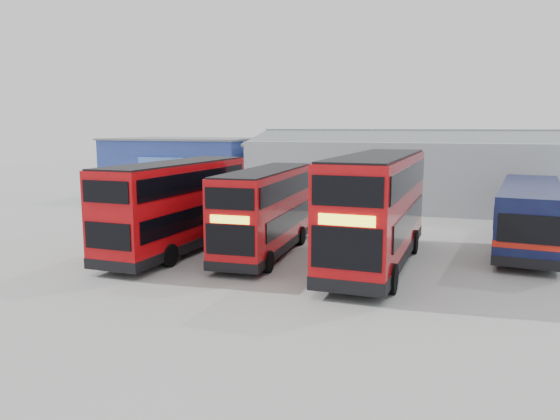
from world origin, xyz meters
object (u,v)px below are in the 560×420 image
Objects in this scene: office_block at (185,168)px; double_decker_right at (377,211)px; double_decker_left at (176,208)px; double_decker_centre at (267,212)px; maintenance_shed at (454,172)px; single_decker_blue at (529,217)px; panel_van at (138,192)px.

office_block reaches higher than double_decker_right.
double_decker_right is (18.97, -18.13, -0.13)m from office_block.
double_decker_right is at bearing -174.72° from double_decker_left.
double_decker_right reaches higher than double_decker_left.
double_decker_left is at bearing -168.42° from double_decker_centre.
maintenance_shed is at bearing 64.91° from double_decker_centre.
maintenance_shed is 14.85m from single_decker_blue.
office_block reaches higher than panel_van.
office_block is 1.05× the size of double_decker_right.
double_decker_right reaches higher than panel_van.
maintenance_shed reaches higher than panel_van.
maintenance_shed is at bearing 83.51° from double_decker_right.
double_decker_right is at bearing -43.70° from office_block.
double_decker_left is (9.31, -18.59, -0.37)m from office_block.
maintenance_shed is at bearing -5.23° from panel_van.
office_block reaches higher than double_decker_centre.
office_block is 2.42× the size of panel_van.
maintenance_shed reaches higher than single_decker_blue.
single_decker_blue is at bearing -37.70° from panel_van.
panel_van is (-22.97, -7.99, -1.44)m from maintenance_shed.
single_decker_blue is (6.84, 5.82, -0.84)m from double_decker_right.
double_decker_centre is 5.40m from double_decker_right.
office_block reaches higher than single_decker_blue.
panel_van is (-19.93, 12.14, -1.29)m from double_decker_right.
maintenance_shed is 24.19m from double_decker_left.
maintenance_shed reaches higher than double_decker_centre.
double_decker_left is at bearing -175.20° from double_decker_right.
panel_van is (-26.78, 6.32, -0.45)m from single_decker_blue.
panel_van is at bearing -48.23° from double_decker_left.
single_decker_blue is at bearing -75.10° from maintenance_shed.
single_decker_blue reaches higher than panel_van.
double_decker_left is at bearing -63.39° from office_block.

